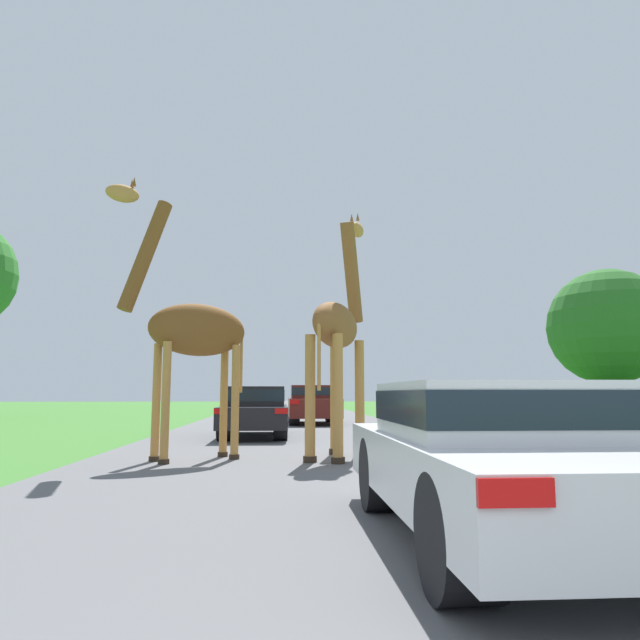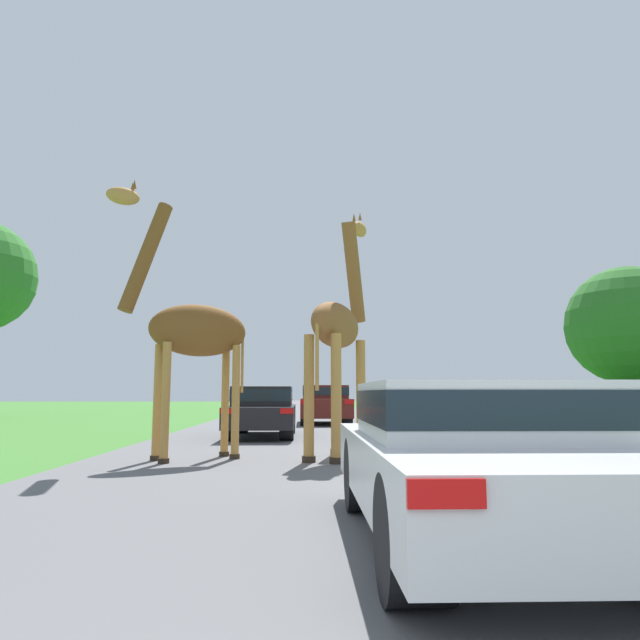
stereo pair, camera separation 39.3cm
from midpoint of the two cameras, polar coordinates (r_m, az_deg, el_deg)
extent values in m
cube|color=#5B5B5E|center=(30.02, -1.07, -9.52)|extent=(7.95, 120.00, 0.00)
cylinder|color=#B77F3D|center=(11.01, 2.67, -7.71)|extent=(0.18, 0.18, 2.15)
cylinder|color=#2D2319|center=(11.06, 2.71, -13.01)|extent=(0.23, 0.23, 0.11)
cylinder|color=#B77F3D|center=(10.85, 5.16, -7.70)|extent=(0.18, 0.18, 2.15)
cylinder|color=#2D2319|center=(10.91, 5.22, -13.07)|extent=(0.23, 0.23, 0.11)
cylinder|color=#B77F3D|center=(9.75, 0.05, -7.77)|extent=(0.18, 0.18, 2.15)
cylinder|color=#2D2319|center=(9.81, 0.05, -13.75)|extent=(0.23, 0.23, 0.11)
cylinder|color=#B77F3D|center=(9.57, 2.82, -7.77)|extent=(0.18, 0.18, 2.15)
cylinder|color=#2D2319|center=(9.64, 2.86, -13.86)|extent=(0.23, 0.23, 0.11)
ellipsoid|color=brown|center=(10.36, 2.70, -0.53)|extent=(1.30, 1.99, 0.82)
cylinder|color=brown|center=(11.53, 4.35, 4.77)|extent=(0.61, 0.92, 2.01)
ellipsoid|color=#B77F3D|center=(12.17, 4.92, 9.02)|extent=(0.44, 0.61, 0.30)
cylinder|color=#B77F3D|center=(9.45, 0.90, -3.48)|extent=(0.06, 0.06, 1.18)
cone|color=brown|center=(12.10, 4.36, 10.24)|extent=(0.07, 0.07, 0.16)
cone|color=brown|center=(12.06, 4.97, 10.31)|extent=(0.07, 0.07, 0.16)
cylinder|color=#B77F3D|center=(9.89, -14.08, -7.95)|extent=(0.14, 0.14, 2.01)
cylinder|color=#2D2319|center=(9.95, -14.26, -13.50)|extent=(0.18, 0.18, 0.08)
cylinder|color=#B77F3D|center=(10.35, -14.91, -7.89)|extent=(0.14, 0.14, 2.01)
cylinder|color=#2D2319|center=(10.41, -15.09, -13.19)|extent=(0.18, 0.18, 0.08)
cylinder|color=#B77F3D|center=(10.35, -7.36, -8.07)|extent=(0.14, 0.14, 2.01)
cylinder|color=#2D2319|center=(10.40, -7.45, -13.38)|extent=(0.18, 0.18, 0.08)
cylinder|color=#B77F3D|center=(10.79, -8.43, -8.02)|extent=(0.14, 0.14, 2.01)
cylinder|color=#2D2319|center=(10.84, -8.53, -13.11)|extent=(0.18, 0.18, 0.08)
ellipsoid|color=brown|center=(10.39, -10.96, -1.03)|extent=(1.84, 1.39, 0.93)
cylinder|color=brown|center=(10.29, -15.98, 6.09)|extent=(0.88, 0.65, 2.01)
ellipsoid|color=#B77F3D|center=(10.47, -18.07, 11.70)|extent=(0.61, 0.49, 0.30)
cylinder|color=#B77F3D|center=(10.67, -6.73, -4.25)|extent=(0.05, 0.05, 1.11)
cone|color=brown|center=(10.52, -17.02, 12.89)|extent=(0.07, 0.07, 0.16)
cone|color=brown|center=(10.64, -17.21, 12.66)|extent=(0.07, 0.07, 0.16)
cube|color=silver|center=(4.80, 17.65, -14.12)|extent=(1.84, 4.16, 0.51)
cube|color=silver|center=(4.77, 17.43, -8.54)|extent=(1.65, 1.87, 0.43)
cube|color=#19232D|center=(4.77, 17.42, -8.28)|extent=(1.67, 1.89, 0.26)
cube|color=red|center=(2.58, 16.96, -16.28)|extent=(0.33, 0.03, 0.12)
cylinder|color=black|center=(5.87, 6.48, -15.09)|extent=(0.37, 0.71, 0.71)
cylinder|color=black|center=(6.24, 20.40, -14.21)|extent=(0.37, 0.71, 0.71)
cylinder|color=black|center=(3.45, 12.77, -20.50)|extent=(0.37, 0.71, 0.71)
cube|color=black|center=(15.53, -5.03, -9.51)|extent=(1.71, 4.16, 0.53)
cube|color=black|center=(15.52, -5.01, -7.60)|extent=(1.54, 1.87, 0.51)
cube|color=#19232D|center=(15.52, -5.01, -7.51)|extent=(1.56, 1.89, 0.31)
cube|color=red|center=(13.51, -8.54, -9.00)|extent=(0.31, 0.03, 0.13)
cube|color=red|center=(13.42, -2.51, -9.08)|extent=(0.31, 0.03, 0.13)
cylinder|color=black|center=(16.84, -7.15, -10.04)|extent=(0.34, 0.67, 0.67)
cylinder|color=black|center=(16.77, -2.42, -10.10)|extent=(0.34, 0.67, 0.67)
cylinder|color=black|center=(14.36, -8.10, -10.50)|extent=(0.34, 0.67, 0.67)
cylinder|color=black|center=(14.27, -2.54, -10.59)|extent=(0.34, 0.67, 0.67)
cube|color=#561914|center=(21.86, 1.03, -8.74)|extent=(1.87, 3.95, 0.68)
cube|color=#561914|center=(21.86, 1.03, -7.21)|extent=(1.68, 1.78, 0.50)
cube|color=#19232D|center=(21.86, 1.03, -7.14)|extent=(1.70, 1.80, 0.30)
cube|color=red|center=(19.85, -0.93, -8.19)|extent=(0.34, 0.03, 0.16)
cube|color=red|center=(19.93, 3.53, -8.18)|extent=(0.34, 0.03, 0.16)
cylinder|color=black|center=(23.04, -0.99, -9.39)|extent=(0.37, 0.64, 0.64)
cylinder|color=black|center=(23.10, 2.76, -9.38)|extent=(0.37, 0.64, 0.64)
cylinder|color=black|center=(20.67, -0.91, -9.63)|extent=(0.37, 0.64, 0.64)
cylinder|color=black|center=(20.74, 3.28, -9.61)|extent=(0.37, 0.64, 0.64)
cylinder|color=#4C3828|center=(31.04, 28.96, -5.27)|extent=(0.61, 0.61, 3.55)
sphere|color=#286623|center=(31.21, 28.66, -0.45)|extent=(5.66, 5.66, 5.66)
camera|label=1|loc=(0.20, -88.91, -0.14)|focal=32.00mm
camera|label=2|loc=(0.20, 91.09, 0.14)|focal=32.00mm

